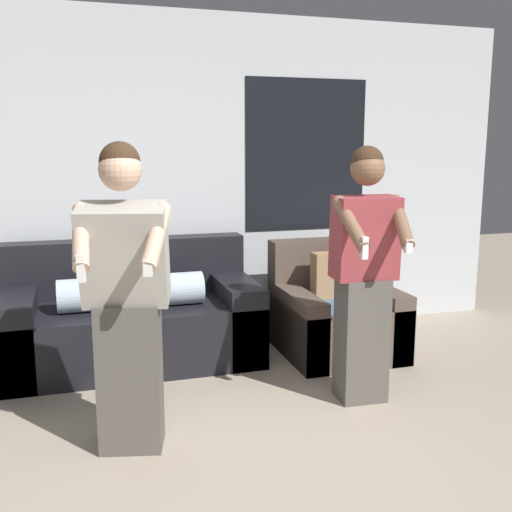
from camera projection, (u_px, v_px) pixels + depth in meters
The scene contains 5 objects.
wall_back at pixel (182, 180), 4.98m from camera, with size 5.93×0.07×2.70m.
couch at pixel (131, 320), 4.56m from camera, with size 1.89×0.91×0.90m.
armchair at pixel (335, 315), 4.78m from camera, with size 0.87×0.90×0.87m.
person_left at pixel (126, 301), 3.13m from camera, with size 0.51×0.58×1.66m.
person_right at pixel (364, 274), 3.78m from camera, with size 0.46×0.47×1.64m.
Camera 1 is at (-0.86, -2.26, 1.64)m, focal length 42.00 mm.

